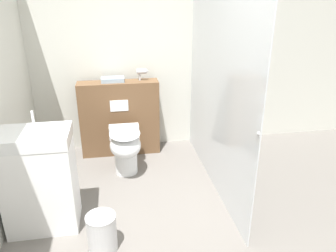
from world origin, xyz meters
TOP-DOWN VIEW (x-y plane):
  - wall_back at (0.00, 2.30)m, footprint 8.00×0.06m
  - partition_panel at (-0.31, 2.07)m, footprint 1.00×0.25m
  - shower_glass at (0.67, 1.19)m, footprint 0.04×2.16m
  - toilet at (-0.27, 1.50)m, footprint 0.35×0.57m
  - sink_vanity at (-1.04, 0.70)m, footprint 0.60×0.41m
  - hair_drier at (-0.01, 2.10)m, footprint 0.15×0.07m
  - folded_towel at (-0.37, 2.08)m, footprint 0.28×0.17m
  - waste_bin at (-0.53, 0.29)m, footprint 0.25×0.25m

SIDE VIEW (x-z plane):
  - waste_bin at x=-0.53m, z-range 0.00..0.33m
  - toilet at x=-0.27m, z-range 0.06..0.61m
  - sink_vanity at x=-1.04m, z-range -0.07..1.00m
  - partition_panel at x=-0.31m, z-range 0.00..0.96m
  - folded_towel at x=-0.37m, z-range 0.96..1.01m
  - hair_drier at x=-0.01m, z-range 0.99..1.13m
  - shower_glass at x=0.67m, z-range 0.00..2.14m
  - wall_back at x=0.00m, z-range 0.00..2.50m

